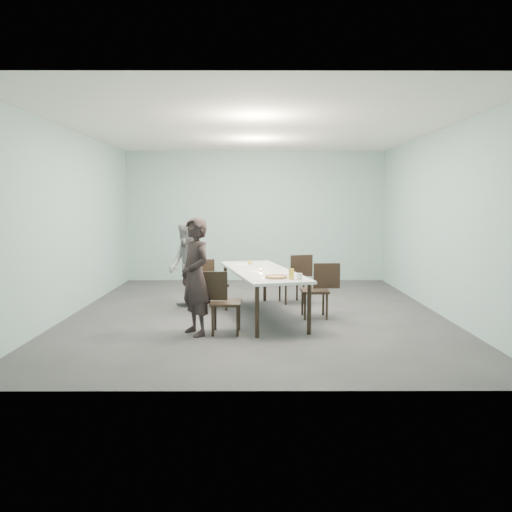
{
  "coord_description": "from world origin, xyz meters",
  "views": [
    {
      "loc": [
        -0.02,
        -8.15,
        1.81
      ],
      "look_at": [
        0.0,
        -0.52,
        1.0
      ],
      "focal_mm": 35.0,
      "sensor_mm": 36.0,
      "label": 1
    }
  ],
  "objects_px": {
    "table": "(262,274)",
    "pizza": "(276,277)",
    "diner_far": "(187,266)",
    "side_plate": "(282,274)",
    "chair_near_left": "(220,298)",
    "amber_tumbler": "(250,262)",
    "chair_far_left": "(209,281)",
    "chair_near_right": "(320,286)",
    "beer_glass": "(291,274)",
    "tealight": "(261,270)",
    "chair_far_right": "(296,275)",
    "water_tumbler": "(299,277)",
    "diner_near": "(195,277)"
  },
  "relations": [
    {
      "from": "chair_near_left",
      "to": "pizza",
      "type": "height_order",
      "value": "chair_near_left"
    },
    {
      "from": "table",
      "to": "beer_glass",
      "type": "distance_m",
      "value": 1.05
    },
    {
      "from": "table",
      "to": "pizza",
      "type": "xyz_separation_m",
      "value": [
        0.2,
        -0.88,
        0.08
      ]
    },
    {
      "from": "table",
      "to": "diner_near",
      "type": "xyz_separation_m",
      "value": [
        -0.92,
        -1.09,
        0.12
      ]
    },
    {
      "from": "diner_far",
      "to": "side_plate",
      "type": "height_order",
      "value": "diner_far"
    },
    {
      "from": "chair_near_left",
      "to": "diner_far",
      "type": "bearing_deg",
      "value": 114.86
    },
    {
      "from": "tealight",
      "to": "chair_far_right",
      "type": "bearing_deg",
      "value": 63.18
    },
    {
      "from": "diner_far",
      "to": "chair_near_right",
      "type": "bearing_deg",
      "value": 44.78
    },
    {
      "from": "table",
      "to": "chair_near_left",
      "type": "relative_size",
      "value": 3.15
    },
    {
      "from": "water_tumbler",
      "to": "chair_near_left",
      "type": "bearing_deg",
      "value": -178.73
    },
    {
      "from": "water_tumbler",
      "to": "tealight",
      "type": "bearing_deg",
      "value": 121.22
    },
    {
      "from": "chair_far_left",
      "to": "chair_near_right",
      "type": "xyz_separation_m",
      "value": [
        1.81,
        -0.58,
        0.0
      ]
    },
    {
      "from": "chair_far_right",
      "to": "diner_far",
      "type": "relative_size",
      "value": 0.58
    },
    {
      "from": "chair_far_left",
      "to": "pizza",
      "type": "height_order",
      "value": "chair_far_left"
    },
    {
      "from": "chair_near_right",
      "to": "tealight",
      "type": "relative_size",
      "value": 15.54
    },
    {
      "from": "chair_far_right",
      "to": "water_tumbler",
      "type": "bearing_deg",
      "value": 70.84
    },
    {
      "from": "diner_far",
      "to": "chair_near_left",
      "type": "bearing_deg",
      "value": -6.9
    },
    {
      "from": "diner_near",
      "to": "amber_tumbler",
      "type": "distance_m",
      "value": 1.94
    },
    {
      "from": "diner_far",
      "to": "beer_glass",
      "type": "distance_m",
      "value": 2.21
    },
    {
      "from": "table",
      "to": "tealight",
      "type": "height_order",
      "value": "tealight"
    },
    {
      "from": "diner_near",
      "to": "amber_tumbler",
      "type": "xyz_separation_m",
      "value": [
        0.73,
        1.8,
        -0.02
      ]
    },
    {
      "from": "table",
      "to": "chair_far_right",
      "type": "distance_m",
      "value": 1.33
    },
    {
      "from": "chair_near_right",
      "to": "diner_far",
      "type": "height_order",
      "value": "diner_far"
    },
    {
      "from": "chair_near_right",
      "to": "chair_far_left",
      "type": "bearing_deg",
      "value": -19.21
    },
    {
      "from": "pizza",
      "to": "chair_far_left",
      "type": "bearing_deg",
      "value": 128.37
    },
    {
      "from": "diner_far",
      "to": "side_plate",
      "type": "distance_m",
      "value": 1.81
    },
    {
      "from": "chair_near_right",
      "to": "beer_glass",
      "type": "bearing_deg",
      "value": 58.09
    },
    {
      "from": "chair_far_right",
      "to": "diner_far",
      "type": "distance_m",
      "value": 2.01
    },
    {
      "from": "chair_far_right",
      "to": "table",
      "type": "bearing_deg",
      "value": 45.13
    },
    {
      "from": "chair_near_left",
      "to": "chair_far_right",
      "type": "height_order",
      "value": "same"
    },
    {
      "from": "chair_far_right",
      "to": "beer_glass",
      "type": "relative_size",
      "value": 5.8
    },
    {
      "from": "amber_tumbler",
      "to": "beer_glass",
      "type": "bearing_deg",
      "value": -70.39
    },
    {
      "from": "side_plate",
      "to": "beer_glass",
      "type": "bearing_deg",
      "value": -78.87
    },
    {
      "from": "chair_near_left",
      "to": "chair_near_right",
      "type": "relative_size",
      "value": 1.0
    },
    {
      "from": "pizza",
      "to": "water_tumbler",
      "type": "height_order",
      "value": "water_tumbler"
    },
    {
      "from": "chair_far_right",
      "to": "amber_tumbler",
      "type": "height_order",
      "value": "chair_far_right"
    },
    {
      "from": "chair_far_left",
      "to": "amber_tumbler",
      "type": "distance_m",
      "value": 0.78
    },
    {
      "from": "water_tumbler",
      "to": "table",
      "type": "bearing_deg",
      "value": 116.82
    },
    {
      "from": "beer_glass",
      "to": "amber_tumbler",
      "type": "bearing_deg",
      "value": 109.61
    },
    {
      "from": "chair_near_left",
      "to": "amber_tumbler",
      "type": "bearing_deg",
      "value": 78.81
    },
    {
      "from": "side_plate",
      "to": "chair_far_right",
      "type": "bearing_deg",
      "value": 77.84
    },
    {
      "from": "chair_near_right",
      "to": "water_tumbler",
      "type": "distance_m",
      "value": 1.05
    },
    {
      "from": "table",
      "to": "side_plate",
      "type": "bearing_deg",
      "value": -56.15
    },
    {
      "from": "chair_near_left",
      "to": "pizza",
      "type": "xyz_separation_m",
      "value": [
        0.78,
        0.15,
        0.27
      ]
    },
    {
      "from": "chair_far_right",
      "to": "diner_near",
      "type": "bearing_deg",
      "value": 39.37
    },
    {
      "from": "pizza",
      "to": "chair_near_right",
      "type": "bearing_deg",
      "value": 47.84
    },
    {
      "from": "diner_far",
      "to": "amber_tumbler",
      "type": "height_order",
      "value": "diner_far"
    },
    {
      "from": "diner_near",
      "to": "chair_far_right",
      "type": "bearing_deg",
      "value": 110.62
    },
    {
      "from": "chair_far_right",
      "to": "pizza",
      "type": "distance_m",
      "value": 2.09
    },
    {
      "from": "chair_near_right",
      "to": "pizza",
      "type": "bearing_deg",
      "value": 46.28
    }
  ]
}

